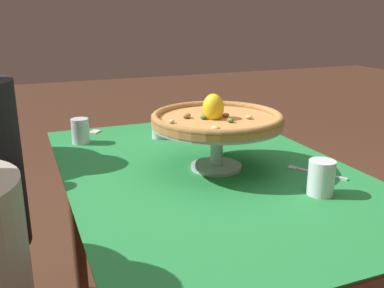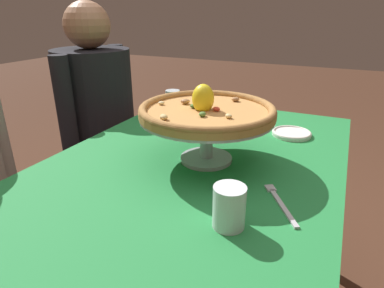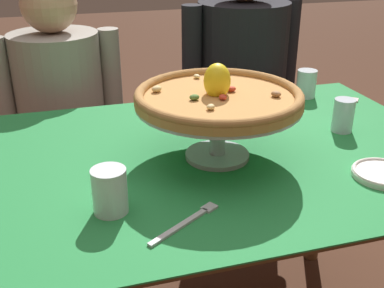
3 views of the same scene
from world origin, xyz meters
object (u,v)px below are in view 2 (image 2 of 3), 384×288
at_px(water_glass_side_right, 230,112).
at_px(water_glass_back_right, 173,102).
at_px(dinner_fork, 279,202).
at_px(sugar_packet, 199,104).
at_px(pizza, 207,110).
at_px(side_plate, 292,133).
at_px(pizza_stand, 207,127).
at_px(diner_right, 99,129).
at_px(water_glass_front_left, 229,209).

bearing_deg(water_glass_side_right, water_glass_back_right, 81.04).
distance_m(dinner_fork, sugar_packet, 0.93).
relative_size(pizza, sugar_packet, 8.33).
distance_m(pizza, dinner_fork, 0.35).
bearing_deg(dinner_fork, sugar_packet, 36.71).
bearing_deg(water_glass_back_right, side_plate, -100.55).
bearing_deg(pizza_stand, side_plate, -31.20).
relative_size(sugar_packet, diner_right, 0.04).
xyz_separation_m(pizza, dinner_fork, (-0.15, -0.27, -0.17)).
bearing_deg(pizza, water_glass_front_left, -148.75).
bearing_deg(water_glass_side_right, pizza_stand, -171.38).
height_order(pizza_stand, water_glass_front_left, pizza_stand).
bearing_deg(pizza_stand, sugar_packet, 26.12).
bearing_deg(water_glass_side_right, side_plate, -102.29).
distance_m(pizza, sugar_packet, 0.68).
xyz_separation_m(dinner_fork, diner_right, (0.53, 1.03, -0.14)).
xyz_separation_m(pizza_stand, water_glass_front_left, (-0.30, -0.18, -0.07)).
xyz_separation_m(water_glass_side_right, water_glass_front_left, (-0.71, -0.24, 0.00)).
xyz_separation_m(water_glass_side_right, dinner_fork, (-0.56, -0.33, -0.04)).
height_order(pizza_stand, water_glass_back_right, pizza_stand).
height_order(pizza, water_glass_front_left, pizza).
bearing_deg(water_glass_side_right, diner_right, 92.63).
height_order(water_glass_back_right, sugar_packet, water_glass_back_right).
distance_m(pizza, water_glass_side_right, 0.43).
distance_m(pizza_stand, pizza, 0.05).
bearing_deg(diner_right, pizza_stand, -116.10).
distance_m(pizza_stand, water_glass_side_right, 0.42).
height_order(water_glass_side_right, side_plate, water_glass_side_right).
distance_m(pizza_stand, side_plate, 0.42).
bearing_deg(water_glass_front_left, diner_right, 54.58).
xyz_separation_m(water_glass_front_left, diner_right, (0.67, 0.95, -0.18)).
relative_size(pizza_stand, sugar_packet, 8.26).
bearing_deg(diner_right, pizza, -116.12).
distance_m(water_glass_side_right, water_glass_front_left, 0.75).
bearing_deg(side_plate, sugar_packet, 64.27).
height_order(pizza_stand, diner_right, diner_right).
distance_m(water_glass_front_left, dinner_fork, 0.17).
xyz_separation_m(water_glass_front_left, side_plate, (0.65, -0.03, -0.04)).
distance_m(pizza, water_glass_back_right, 0.60).
distance_m(side_plate, dinner_fork, 0.51).
distance_m(dinner_fork, diner_right, 1.17).
distance_m(pizza, side_plate, 0.44).
height_order(pizza, dinner_fork, pizza).
height_order(side_plate, dinner_fork, side_plate).
distance_m(water_glass_back_right, water_glass_front_left, 0.93).
height_order(water_glass_front_left, diner_right, diner_right).
relative_size(water_glass_front_left, sugar_packet, 1.98).
bearing_deg(side_plate, dinner_fork, -173.86).
xyz_separation_m(pizza, water_glass_front_left, (-0.30, -0.18, -0.12)).
height_order(water_glass_back_right, dinner_fork, water_glass_back_right).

